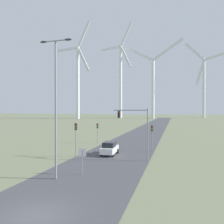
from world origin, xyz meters
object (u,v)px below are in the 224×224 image
(traffic_light_post_near_right, at_px, (152,132))
(wind_turbine_far_left, at_px, (78,76))
(streetlamp, at_px, (56,95))
(stop_sign_near, at_px, (82,156))
(car_approaching, at_px, (109,148))
(wind_turbine_center, at_px, (153,81))
(wind_turbine_left, at_px, (121,75))
(traffic_light_mast_overhead, at_px, (136,123))
(wind_turbine_right, at_px, (204,82))
(traffic_light_post_near_left, at_px, (76,132))
(traffic_light_post_mid_left, at_px, (97,129))

(traffic_light_post_near_right, xyz_separation_m, wind_turbine_far_left, (-61.88, 105.91, 27.39))
(traffic_light_post_near_right, bearing_deg, streetlamp, -114.16)
(stop_sign_near, relative_size, car_approaching, 0.62)
(traffic_light_post_near_right, bearing_deg, wind_turbine_center, 95.46)
(car_approaching, relative_size, wind_turbine_left, 0.06)
(traffic_light_mast_overhead, bearing_deg, wind_turbine_far_left, 118.32)
(wind_turbine_center, bearing_deg, stop_sign_near, -87.24)
(traffic_light_post_near_right, relative_size, wind_turbine_right, 0.07)
(stop_sign_near, height_order, traffic_light_post_near_right, traffic_light_post_near_right)
(traffic_light_post_near_right, bearing_deg, stop_sign_near, -110.96)
(traffic_light_mast_overhead, height_order, wind_turbine_center, wind_turbine_center)
(streetlamp, height_order, car_approaching, streetlamp)
(streetlamp, height_order, wind_turbine_center, wind_turbine_center)
(traffic_light_post_near_right, height_order, wind_turbine_right, wind_turbine_right)
(traffic_light_mast_overhead, xyz_separation_m, wind_turbine_left, (-35.48, 135.20, 28.28))
(traffic_light_post_near_right, relative_size, wind_turbine_far_left, 0.06)
(traffic_light_post_near_right, height_order, wind_turbine_center, wind_turbine_center)
(wind_turbine_far_left, bearing_deg, wind_turbine_left, 42.34)
(stop_sign_near, distance_m, traffic_light_mast_overhead, 9.04)
(traffic_light_post_near_right, bearing_deg, wind_turbine_left, 105.96)
(traffic_light_mast_overhead, bearing_deg, wind_turbine_left, 104.71)
(wind_turbine_far_left, relative_size, wind_turbine_center, 1.19)
(traffic_light_post_near_left, relative_size, traffic_light_post_mid_left, 1.21)
(traffic_light_post_near_left, distance_m, wind_turbine_far_left, 127.20)
(traffic_light_post_mid_left, bearing_deg, car_approaching, -60.80)
(traffic_light_post_mid_left, distance_m, wind_turbine_center, 124.83)
(stop_sign_near, bearing_deg, traffic_light_post_near_left, 119.94)
(traffic_light_post_near_left, relative_size, traffic_light_mast_overhead, 0.69)
(traffic_light_post_mid_left, distance_m, wind_turbine_far_left, 116.23)
(traffic_light_post_mid_left, bearing_deg, wind_turbine_center, 90.66)
(traffic_light_post_near_right, bearing_deg, traffic_light_post_mid_left, 154.20)
(traffic_light_post_near_right, xyz_separation_m, traffic_light_mast_overhead, (-1.34, -6.45, 1.73))
(traffic_light_post_mid_left, height_order, wind_turbine_far_left, wind_turbine_far_left)
(traffic_light_post_near_left, xyz_separation_m, traffic_light_post_mid_left, (-1.27, 12.04, -0.56))
(car_approaching, bearing_deg, traffic_light_post_near_right, 36.58)
(stop_sign_near, xyz_separation_m, traffic_light_mast_overhead, (4.04, 7.57, 2.84))
(traffic_light_post_near_left, distance_m, traffic_light_post_mid_left, 12.12)
(streetlamp, height_order, traffic_light_post_near_right, streetlamp)
(traffic_light_post_mid_left, bearing_deg, stop_sign_near, -74.28)
(stop_sign_near, xyz_separation_m, wind_turbine_center, (-6.82, 141.62, 25.51))
(traffic_light_post_near_left, height_order, wind_turbine_center, wind_turbine_center)
(wind_turbine_center, height_order, wind_turbine_right, wind_turbine_right)
(streetlamp, bearing_deg, car_approaching, 82.32)
(traffic_light_post_near_right, height_order, wind_turbine_far_left, wind_turbine_far_left)
(traffic_light_mast_overhead, distance_m, wind_turbine_right, 163.33)
(stop_sign_near, xyz_separation_m, wind_turbine_left, (-31.45, 142.77, 31.12))
(traffic_light_post_near_right, bearing_deg, wind_turbine_far_left, 120.30)
(car_approaching, relative_size, wind_turbine_right, 0.07)
(streetlamp, xyz_separation_m, wind_turbine_center, (-5.03, 143.56, 19.56))
(traffic_light_mast_overhead, bearing_deg, car_approaching, 151.20)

